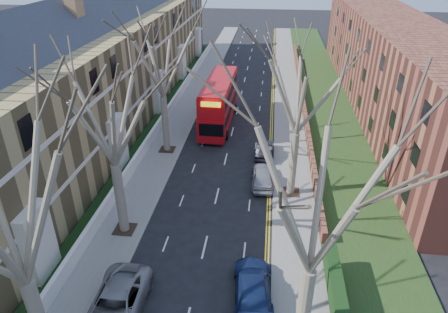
% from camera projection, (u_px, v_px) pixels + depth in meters
% --- Properties ---
extents(pavement_left, '(3.00, 102.00, 0.12)m').
position_uv_depth(pavement_left, '(187.00, 108.00, 47.51)').
color(pavement_left, slate).
rests_on(pavement_left, ground).
extents(pavement_right, '(3.00, 102.00, 0.12)m').
position_uv_depth(pavement_right, '(289.00, 112.00, 46.26)').
color(pavement_right, slate).
rests_on(pavement_right, ground).
extents(terrace_left, '(9.70, 78.00, 13.60)m').
position_uv_depth(terrace_left, '(91.00, 82.00, 38.71)').
color(terrace_left, '#9C844F').
rests_on(terrace_left, ground).
extents(flats_right, '(13.97, 54.00, 10.00)m').
position_uv_depth(flats_right, '(391.00, 64.00, 46.23)').
color(flats_right, brown).
rests_on(flats_right, ground).
extents(front_wall_left, '(0.30, 78.00, 1.00)m').
position_uv_depth(front_wall_left, '(155.00, 131.00, 40.42)').
color(front_wall_left, white).
rests_on(front_wall_left, ground).
extents(grass_verge_right, '(6.00, 102.00, 0.06)m').
position_uv_depth(grass_verge_right, '(328.00, 113.00, 45.75)').
color(grass_verge_right, '#213613').
rests_on(grass_verge_right, ground).
extents(tree_left_far, '(10.15, 10.15, 14.22)m').
position_uv_depth(tree_left_far, '(106.00, 104.00, 23.01)').
color(tree_left_far, '#6C604D').
rests_on(tree_left_far, ground).
extents(tree_left_dist, '(10.50, 10.50, 14.71)m').
position_uv_depth(tree_left_dist, '(160.00, 49.00, 33.35)').
color(tree_left_dist, '#6C604D').
rests_on(tree_left_dist, ground).
extents(tree_right_mid, '(10.50, 10.50, 14.71)m').
position_uv_depth(tree_right_mid, '(321.00, 186.00, 14.69)').
color(tree_right_mid, '#6C604D').
rests_on(tree_right_mid, ground).
extents(tree_right_far, '(10.15, 10.15, 14.22)m').
position_uv_depth(tree_right_far, '(301.00, 80.00, 27.07)').
color(tree_right_far, '#6C604D').
rests_on(tree_right_far, ground).
extents(double_decker_bus, '(3.08, 11.61, 4.81)m').
position_uv_depth(double_decker_bus, '(219.00, 103.00, 42.41)').
color(double_decker_bus, '#AD0C11').
rests_on(double_decker_bus, ground).
extents(car_left_far, '(2.71, 5.79, 1.60)m').
position_uv_depth(car_left_far, '(116.00, 306.00, 20.76)').
color(car_left_far, gray).
rests_on(car_left_far, ground).
extents(car_right_near, '(2.57, 5.28, 1.48)m').
position_uv_depth(car_right_near, '(253.00, 286.00, 21.99)').
color(car_right_near, navy).
rests_on(car_right_near, ground).
extents(car_right_mid, '(1.94, 4.48, 1.50)m').
position_uv_depth(car_right_mid, '(263.00, 176.00, 32.34)').
color(car_right_mid, gray).
rests_on(car_right_mid, ground).
extents(car_right_far, '(1.68, 4.02, 1.29)m').
position_uv_depth(car_right_far, '(265.00, 150.00, 36.66)').
color(car_right_far, black).
rests_on(car_right_far, ground).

